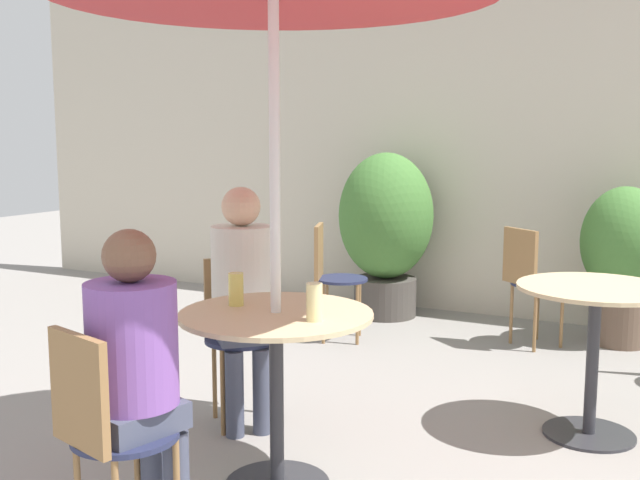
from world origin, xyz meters
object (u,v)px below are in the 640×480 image
object	(u,v)px
bistro_chair_0	(238,322)
seated_person_0	(243,286)
cafe_table_far	(594,326)
beer_glass_1	(314,302)
cafe_table_near	(276,355)
bistro_chair_2	(331,270)
potted_plant_1	(624,253)
bistro_chair_1	(104,423)
beer_glass_0	(236,289)
potted_plant_0	(386,226)
bistro_chair_4	(529,275)
seated_person_1	(136,362)

from	to	relation	value
bistro_chair_0	seated_person_0	bearing A→B (deg)	-90.00
cafe_table_far	beer_glass_1	bearing A→B (deg)	-126.27
cafe_table_near	bistro_chair_2	xyz separation A→B (m)	(-0.82, 2.18, -0.06)
cafe_table_far	potted_plant_1	world-z (taller)	potted_plant_1
cafe_table_far	potted_plant_1	size ratio (longest dim) A/B	0.67
bistro_chair_1	beer_glass_1	bearing A→B (deg)	-104.87
seated_person_0	beer_glass_0	xyz separation A→B (m)	(0.26, -0.45, 0.09)
beer_glass_0	bistro_chair_0	bearing A→B (deg)	122.91
bistro_chair_0	bistro_chair_2	world-z (taller)	same
beer_glass_0	potted_plant_1	distance (m)	3.23
bistro_chair_2	potted_plant_0	distance (m)	0.89
bistro_chair_4	potted_plant_0	world-z (taller)	potted_plant_0
cafe_table_far	beer_glass_1	distance (m)	1.55
bistro_chair_2	beer_glass_1	bearing A→B (deg)	-175.62
cafe_table_near	seated_person_0	size ratio (longest dim) A/B	0.66
cafe_table_far	seated_person_1	world-z (taller)	seated_person_1
beer_glass_1	bistro_chair_4	bearing A→B (deg)	83.78
seated_person_0	potted_plant_0	size ratio (longest dim) A/B	0.91
beer_glass_0	beer_glass_1	bearing A→B (deg)	-11.47
cafe_table_far	bistro_chair_4	xyz separation A→B (m)	(-0.61, 1.45, -0.04)
seated_person_0	bistro_chair_0	bearing A→B (deg)	90.00
beer_glass_1	potted_plant_0	xyz separation A→B (m)	(-0.95, 3.09, -0.08)
bistro_chair_4	potted_plant_0	bearing A→B (deg)	18.37
seated_person_1	cafe_table_near	bearing A→B (deg)	-90.00
bistro_chair_0	seated_person_1	distance (m)	1.30
bistro_chair_1	seated_person_1	bearing A→B (deg)	-90.00
cafe_table_near	bistro_chair_2	world-z (taller)	bistro_chair_2
potted_plant_1	beer_glass_0	bearing A→B (deg)	-113.51
bistro_chair_2	seated_person_0	distance (m)	1.74
beer_glass_0	cafe_table_far	bearing A→B (deg)	40.79
bistro_chair_2	cafe_table_near	bearing A→B (deg)	-179.69
bistro_chair_4	potted_plant_0	xyz separation A→B (m)	(-1.24, 0.41, 0.23)
seated_person_0	beer_glass_1	distance (m)	0.88
bistro_chair_2	seated_person_0	bearing A→B (deg)	171.17
cafe_table_near	potted_plant_0	bearing A→B (deg)	103.73
potted_plant_0	bistro_chair_4	bearing A→B (deg)	-18.39
cafe_table_near	potted_plant_1	bearing A→B (deg)	70.24
bistro_chair_1	beer_glass_1	size ratio (longest dim) A/B	5.63
cafe_table_near	potted_plant_1	size ratio (longest dim) A/B	0.71
beer_glass_0	cafe_table_near	bearing A→B (deg)	-7.64
bistro_chair_4	beer_glass_0	size ratio (longest dim) A/B	5.98
cafe_table_near	potted_plant_1	world-z (taller)	potted_plant_1
beer_glass_0	potted_plant_1	bearing A→B (deg)	66.49
seated_person_0	seated_person_1	xyz separation A→B (m)	(0.30, -1.13, -0.04)
bistro_chair_0	beer_glass_0	size ratio (longest dim) A/B	5.98
cafe_table_near	bistro_chair_0	world-z (taller)	bistro_chair_0
beer_glass_0	bistro_chair_1	bearing A→B (deg)	-90.17
bistro_chair_4	beer_glass_1	distance (m)	2.71
bistro_chair_1	beer_glass_1	world-z (taller)	beer_glass_1
cafe_table_near	beer_glass_0	size ratio (longest dim) A/B	5.71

